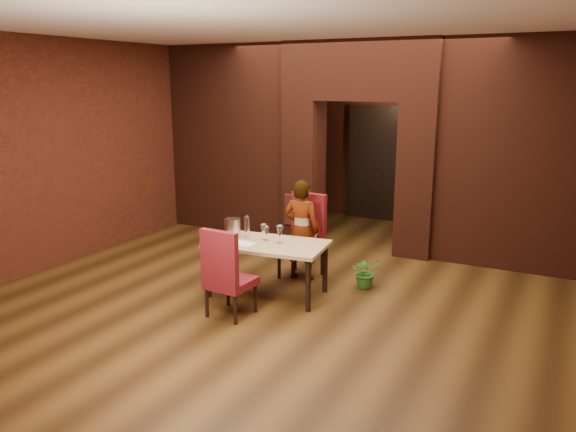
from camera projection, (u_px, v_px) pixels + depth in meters
name	position (u px, v px, depth m)	size (l,w,h in m)	color
floor	(302.00, 284.00, 7.35)	(8.00, 8.00, 0.00)	#4A2F12
ceiling	(304.00, 28.00, 6.60)	(7.00, 8.00, 0.04)	silver
wall_back	(397.00, 136.00, 10.42)	(7.00, 0.04, 3.20)	maroon
wall_front	(24.00, 244.00, 3.52)	(7.00, 0.04, 3.20)	maroon
wall_left	(96.00, 148.00, 8.54)	(0.04, 8.00, 3.20)	maroon
pillar_left	(304.00, 171.00, 9.23)	(0.55, 0.55, 2.30)	maroon
pillar_right	(418.00, 180.00, 8.38)	(0.55, 0.55, 2.30)	maroon
lintel	(361.00, 70.00, 8.43)	(2.45, 0.55, 0.90)	maroon
wing_wall_left	(231.00, 140.00, 9.75)	(2.27, 0.35, 3.20)	maroon
wing_wall_right	(523.00, 156.00, 7.64)	(2.27, 0.35, 3.20)	maroon
vent_panel	(296.00, 210.00, 9.11)	(0.40, 0.03, 0.50)	#A54C2F
rear_door	(374.00, 164.00, 10.68)	(0.90, 0.08, 2.10)	black
rear_door_frame	(374.00, 165.00, 10.64)	(1.02, 0.04, 2.22)	black
dining_table	(267.00, 269.00, 6.93)	(1.43, 0.81, 0.67)	tan
chair_far	(301.00, 237.00, 7.52)	(0.51, 0.51, 1.12)	maroon
chair_near	(231.00, 272.00, 6.28)	(0.47, 0.47, 1.03)	maroon
person_seated	(301.00, 230.00, 7.43)	(0.49, 0.32, 1.35)	silver
wine_glass_a	(264.00, 232.00, 6.94)	(0.08, 0.08, 0.20)	white
wine_glass_b	(267.00, 233.00, 6.93)	(0.07, 0.07, 0.18)	white
wine_glass_c	(280.00, 235.00, 6.80)	(0.09, 0.09, 0.22)	silver
tasting_sheet	(244.00, 243.00, 6.82)	(0.26, 0.19, 0.00)	white
wine_bucket	(233.00, 228.00, 7.04)	(0.20, 0.20, 0.25)	silver
water_bottle	(247.00, 227.00, 7.04)	(0.07, 0.07, 0.29)	silver
potted_plant	(366.00, 272.00, 7.20)	(0.38, 0.33, 0.42)	#2E7124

